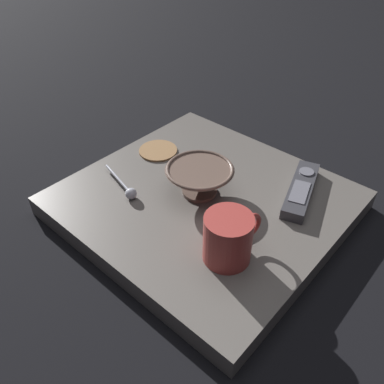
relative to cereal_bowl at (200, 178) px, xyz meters
name	(u,v)px	position (x,y,z in m)	size (l,w,h in m)	color
ground_plane	(204,211)	(0.01, 0.00, -0.08)	(6.00, 6.00, 0.00)	black
table	(204,203)	(0.01, 0.00, -0.06)	(0.56, 0.53, 0.05)	#5B5651
cereal_bowl	(200,178)	(0.00, 0.00, 0.00)	(0.15, 0.15, 0.07)	brown
coffee_mug	(229,238)	(0.16, -0.11, 0.01)	(0.09, 0.12, 0.10)	#A53833
teaspoon	(128,190)	(-0.11, -0.11, -0.02)	(0.14, 0.05, 0.03)	#A3A5B2
tv_remote_near	(301,190)	(0.17, 0.14, -0.02)	(0.11, 0.20, 0.03)	#38383D
drink_coaster	(158,151)	(-0.19, 0.05, -0.03)	(0.10, 0.10, 0.01)	olive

